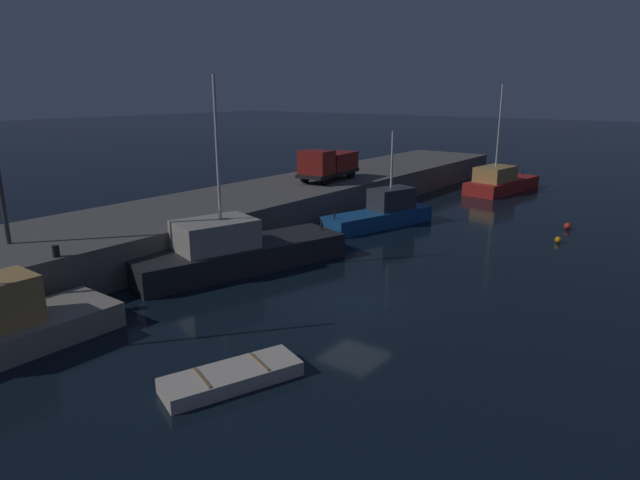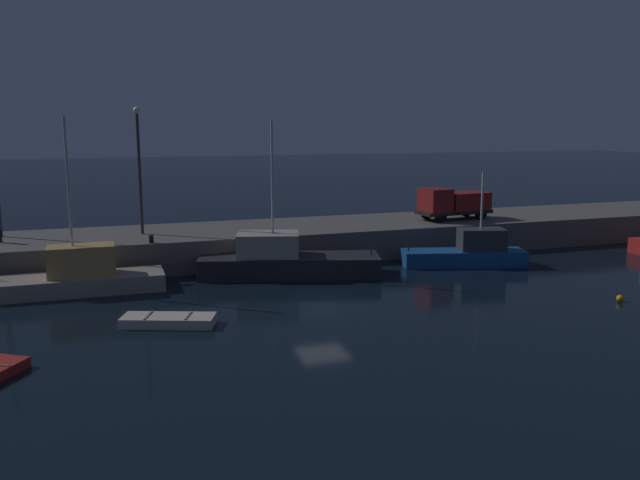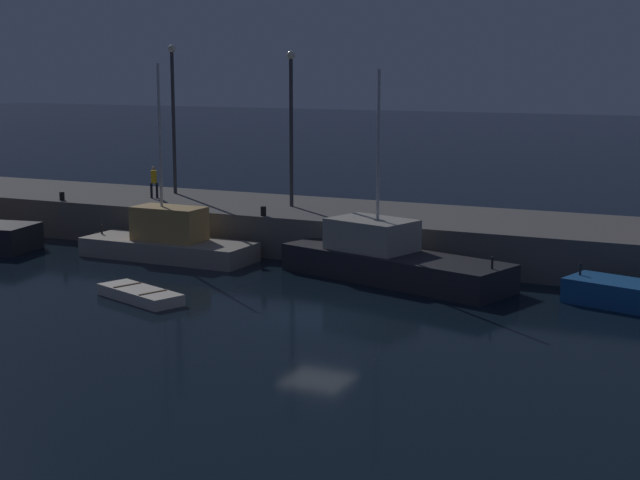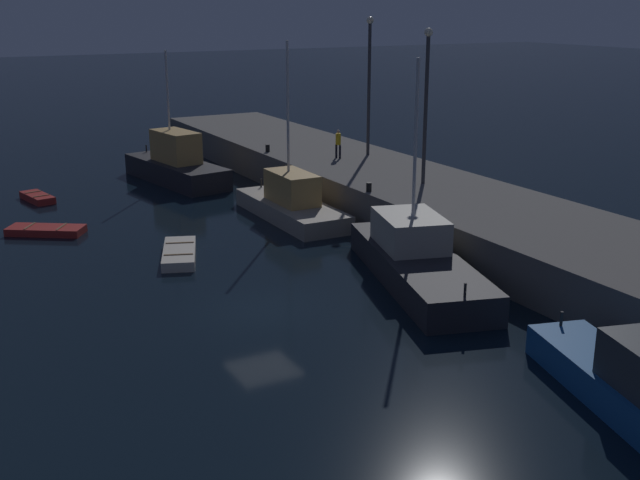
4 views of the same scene
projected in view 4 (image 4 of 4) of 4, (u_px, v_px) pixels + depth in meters
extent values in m
plane|color=black|center=(262.00, 310.00, 30.35)|extent=(320.00, 320.00, 0.00)
cube|color=#5B5956|center=(523.00, 238.00, 36.02)|extent=(76.35, 7.92, 2.05)
cube|color=#232328|center=(176.00, 172.00, 51.77)|extent=(9.59, 4.38, 1.36)
cube|color=tan|center=(176.00, 146.00, 51.22)|extent=(3.93, 2.45, 1.99)
cylinder|color=silver|center=(167.00, 90.00, 50.77)|extent=(0.14, 0.14, 5.04)
cylinder|color=#262626|center=(146.00, 149.00, 54.72)|extent=(0.10, 0.10, 0.50)
cube|color=#195193|center=(622.00, 389.00, 23.06)|extent=(8.12, 4.13, 0.99)
cylinder|color=#262626|center=(561.00, 319.00, 26.22)|extent=(0.10, 0.10, 0.50)
cube|color=#232328|center=(419.00, 269.00, 33.09)|extent=(11.18, 5.99, 1.23)
cube|color=#ADA899|center=(410.00, 231.00, 33.91)|extent=(4.20, 3.43, 1.38)
cylinder|color=silver|center=(416.00, 139.00, 32.48)|extent=(0.14, 0.14, 6.57)
cylinder|color=#262626|center=(465.00, 290.00, 28.21)|extent=(0.10, 0.10, 0.50)
cube|color=gray|center=(291.00, 210.00, 43.05)|extent=(8.76, 2.96, 0.92)
cube|color=tan|center=(292.00, 187.00, 42.60)|extent=(3.48, 1.82, 1.64)
cylinder|color=silver|center=(288.00, 107.00, 41.72)|extent=(0.14, 0.14, 6.85)
cylinder|color=#262626|center=(261.00, 183.00, 46.24)|extent=(0.10, 0.10, 0.50)
cube|color=beige|center=(179.00, 254.00, 36.38)|extent=(4.39, 2.81, 0.45)
cube|color=olive|center=(180.00, 243.00, 37.18)|extent=(0.53, 1.24, 0.04)
cube|color=olive|center=(178.00, 254.00, 35.45)|extent=(0.53, 1.24, 0.04)
cube|color=#B22823|center=(37.00, 198.00, 46.91)|extent=(3.08, 1.66, 0.41)
cube|color=olive|center=(41.00, 196.00, 46.38)|extent=(0.28, 0.98, 0.04)
cube|color=olive|center=(33.00, 192.00, 47.32)|extent=(0.28, 0.98, 0.04)
cube|color=#B22823|center=(46.00, 230.00, 40.22)|extent=(3.27, 3.94, 0.38)
cube|color=olive|center=(62.00, 227.00, 40.09)|extent=(1.10, 0.77, 0.04)
cube|color=olive|center=(30.00, 226.00, 40.23)|extent=(1.10, 0.77, 0.04)
cylinder|color=#38383D|center=(369.00, 91.00, 48.97)|extent=(0.20, 0.20, 8.03)
sphere|color=#F9EFCC|center=(370.00, 20.00, 47.77)|extent=(0.44, 0.44, 0.44)
cylinder|color=#38383D|center=(426.00, 112.00, 41.10)|extent=(0.20, 0.20, 7.61)
sphere|color=#F9EFCC|center=(429.00, 32.00, 39.95)|extent=(0.44, 0.44, 0.44)
cylinder|color=black|center=(336.00, 151.00, 49.03)|extent=(0.14, 0.14, 0.84)
cylinder|color=black|center=(340.00, 152.00, 48.80)|extent=(0.14, 0.14, 0.84)
cylinder|color=yellow|center=(338.00, 139.00, 48.70)|extent=(0.39, 0.39, 0.69)
sphere|color=tan|center=(338.00, 131.00, 48.56)|extent=(0.20, 0.20, 0.20)
cylinder|color=black|center=(369.00, 187.00, 40.28)|extent=(0.28, 0.28, 0.47)
cylinder|color=black|center=(268.00, 148.00, 51.04)|extent=(0.28, 0.28, 0.47)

